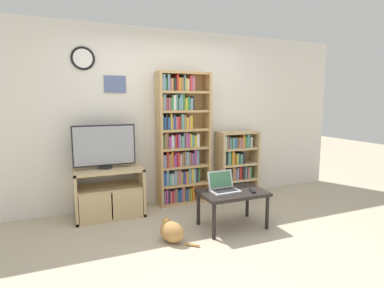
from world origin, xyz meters
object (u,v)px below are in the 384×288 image
object	(u,v)px
bookshelf_tall	(180,141)
bookshelf_short	(235,164)
remote_near_laptop	(252,191)
television	(104,146)
cat	(171,231)
coffee_table	(232,196)
tv_stand	(110,192)
laptop	(223,186)

from	to	relation	value
bookshelf_tall	bookshelf_short	xyz separation A→B (m)	(0.94, -0.02, -0.44)
bookshelf_tall	remote_near_laptop	size ratio (longest dim) A/B	11.95
television	cat	world-z (taller)	television
television	bookshelf_short	bearing A→B (deg)	2.81
bookshelf_tall	coffee_table	bearing A→B (deg)	-75.68
bookshelf_tall	cat	world-z (taller)	bookshelf_tall
television	coffee_table	xyz separation A→B (m)	(1.40, -0.98, -0.56)
coffee_table	remote_near_laptop	bearing A→B (deg)	-26.43
tv_stand	bookshelf_short	distance (m)	2.04
bookshelf_short	remote_near_laptop	xyz separation A→B (m)	(-0.45, -1.19, -0.06)
coffee_table	television	bearing A→B (deg)	145.13
tv_stand	cat	distance (m)	1.18
television	bookshelf_tall	size ratio (longest dim) A/B	0.41
bookshelf_tall	coffee_table	distance (m)	1.27
bookshelf_short	television	bearing A→B (deg)	-177.19
bookshelf_tall	bookshelf_short	world-z (taller)	bookshelf_tall
television	remote_near_laptop	world-z (taller)	television
television	coffee_table	size ratio (longest dim) A/B	1.00
remote_near_laptop	cat	bearing A→B (deg)	17.42
television	cat	size ratio (longest dim) A/B	1.87
tv_stand	remote_near_laptop	size ratio (longest dim) A/B	5.39
bookshelf_short	bookshelf_tall	bearing A→B (deg)	178.90
television	bookshelf_short	distance (m)	2.11
coffee_table	laptop	bearing A→B (deg)	154.65
bookshelf_tall	cat	bearing A→B (deg)	-114.77
tv_stand	remote_near_laptop	distance (m)	1.90
coffee_table	bookshelf_short	bearing A→B (deg)	58.38
television	bookshelf_short	size ratio (longest dim) A/B	0.76
bookshelf_short	laptop	world-z (taller)	bookshelf_short
television	bookshelf_tall	bearing A→B (deg)	6.09
cat	coffee_table	bearing A→B (deg)	-22.30
bookshelf_short	cat	size ratio (longest dim) A/B	2.47
cat	bookshelf_tall	bearing A→B (deg)	36.54
television	laptop	distance (m)	1.65
remote_near_laptop	laptop	bearing A→B (deg)	-7.87
remote_near_laptop	cat	size ratio (longest dim) A/B	0.38
bookshelf_short	remote_near_laptop	distance (m)	1.27
bookshelf_tall	laptop	world-z (taller)	bookshelf_tall
laptop	cat	size ratio (longest dim) A/B	0.82
bookshelf_short	laptop	xyz separation A→B (m)	(-0.77, -1.03, -0.01)
tv_stand	coffee_table	world-z (taller)	tv_stand
laptop	remote_near_laptop	distance (m)	0.36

